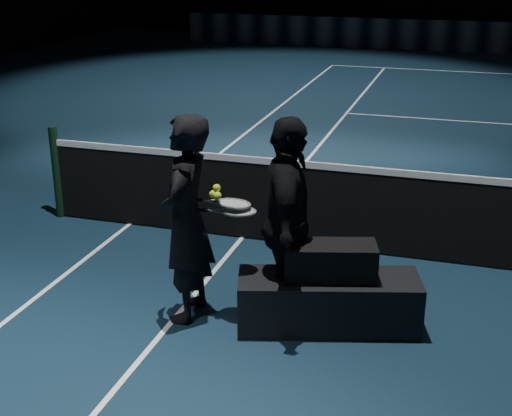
{
  "coord_description": "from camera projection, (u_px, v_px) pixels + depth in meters",
  "views": [
    {
      "loc": [
        -1.81,
        -6.93,
        3.09
      ],
      "look_at": [
        -3.42,
        -1.71,
        1.04
      ],
      "focal_mm": 50.0,
      "sensor_mm": 36.0,
      "label": 1
    }
  ],
  "objects": [
    {
      "name": "racket_upper",
      "position": [
        234.0,
        204.0,
        5.93
      ],
      "size": [
        0.71,
        0.39,
        0.1
      ],
      "primitive_type": null,
      "rotation": [
        0.0,
        0.1,
        0.26
      ],
      "color": "black",
      "rests_on": "player_b"
    },
    {
      "name": "player_bench",
      "position": [
        328.0,
        302.0,
        6.02
      ],
      "size": [
        1.6,
        0.9,
        0.46
      ],
      "primitive_type": "cube",
      "rotation": [
        0.0,
        0.0,
        0.28
      ],
      "color": "black",
      "rests_on": "floor"
    },
    {
      "name": "bag_signature",
      "position": [
        326.0,
        269.0,
        5.74
      ],
      "size": [
        0.34,
        0.1,
        0.1
      ],
      "primitive_type": "cube",
      "rotation": [
        0.0,
        0.0,
        0.28
      ],
      "color": "white",
      "rests_on": "racket_bag"
    },
    {
      "name": "player_b",
      "position": [
        287.0,
        223.0,
        5.89
      ],
      "size": [
        0.69,
        1.13,
        1.8
      ],
      "primitive_type": "imported",
      "rotation": [
        0.0,
        0.0,
        1.83
      ],
      "color": "black",
      "rests_on": "floor"
    },
    {
      "name": "player_a",
      "position": [
        186.0,
        219.0,
        5.98
      ],
      "size": [
        0.46,
        0.67,
        1.8
      ],
      "primitive_type": "imported",
      "rotation": [
        0.0,
        0.0,
        -1.53
      ],
      "color": "black",
      "rests_on": "floor"
    },
    {
      "name": "net_post_left",
      "position": [
        57.0,
        172.0,
        8.35
      ],
      "size": [
        0.1,
        0.1,
        1.1
      ],
      "primitive_type": "cylinder",
      "color": "black",
      "rests_on": "floor"
    },
    {
      "name": "racket_bag",
      "position": [
        330.0,
        261.0,
        5.89
      ],
      "size": [
        0.82,
        0.52,
        0.3
      ],
      "primitive_type": "cube",
      "rotation": [
        0.0,
        0.0,
        0.28
      ],
      "color": "black",
      "rests_on": "player_bench"
    },
    {
      "name": "tennis_balls",
      "position": [
        216.0,
        193.0,
        5.87
      ],
      "size": [
        0.12,
        0.1,
        0.12
      ],
      "primitive_type": null,
      "color": "#D1DE2F",
      "rests_on": "racket_upper"
    },
    {
      "name": "racket_lower",
      "position": [
        239.0,
        211.0,
        5.9
      ],
      "size": [
        0.71,
        0.35,
        0.03
      ],
      "primitive_type": null,
      "rotation": [
        0.0,
        0.0,
        0.19
      ],
      "color": "black",
      "rests_on": "player_a"
    }
  ]
}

